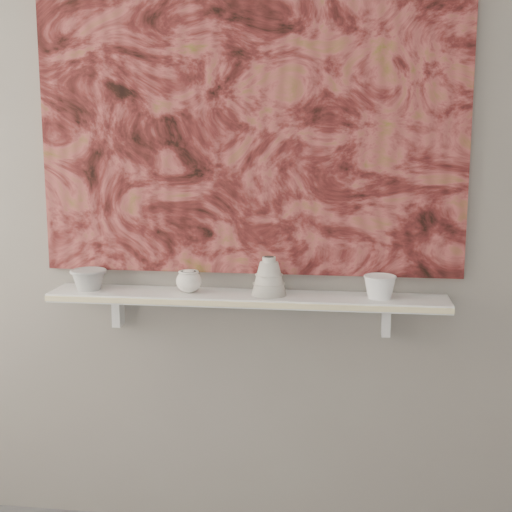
% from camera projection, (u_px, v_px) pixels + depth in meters
% --- Properties ---
extents(wall_back, '(3.60, 0.00, 3.60)m').
position_uv_depth(wall_back, '(250.00, 172.00, 2.52)').
color(wall_back, gray).
rests_on(wall_back, floor).
extents(shelf, '(1.40, 0.18, 0.03)m').
position_uv_depth(shelf, '(246.00, 298.00, 2.50)').
color(shelf, white).
rests_on(shelf, wall_back).
extents(shelf_stripe, '(1.40, 0.01, 0.02)m').
position_uv_depth(shelf_stripe, '(242.00, 305.00, 2.41)').
color(shelf_stripe, beige).
rests_on(shelf_stripe, shelf).
extents(bracket_left, '(0.03, 0.06, 0.12)m').
position_uv_depth(bracket_left, '(118.00, 310.00, 2.64)').
color(bracket_left, white).
rests_on(bracket_left, wall_back).
extents(bracket_right, '(0.03, 0.06, 0.12)m').
position_uv_depth(bracket_right, '(386.00, 319.00, 2.51)').
color(bracket_right, white).
rests_on(bracket_right, wall_back).
extents(painting, '(1.50, 0.02, 1.10)m').
position_uv_depth(painting, '(249.00, 117.00, 2.47)').
color(painting, maroon).
rests_on(painting, wall_back).
extents(house_motif, '(0.09, 0.00, 0.08)m').
position_uv_depth(house_motif, '(378.00, 208.00, 2.45)').
color(house_motif, black).
rests_on(house_motif, painting).
extents(bowl_grey, '(0.16, 0.16, 0.08)m').
position_uv_depth(bowl_grey, '(89.00, 279.00, 2.56)').
color(bowl_grey, '#999996').
rests_on(bowl_grey, shelf).
extents(cup_cream, '(0.10, 0.10, 0.08)m').
position_uv_depth(cup_cream, '(189.00, 281.00, 2.52)').
color(cup_cream, white).
rests_on(cup_cream, shelf).
extents(bell_vessel, '(0.16, 0.16, 0.14)m').
position_uv_depth(bell_vessel, '(269.00, 276.00, 2.47)').
color(bell_vessel, beige).
rests_on(bell_vessel, shelf).
extents(bowl_white, '(0.12, 0.12, 0.08)m').
position_uv_depth(bowl_white, '(380.00, 287.00, 2.43)').
color(bowl_white, white).
rests_on(bowl_white, shelf).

